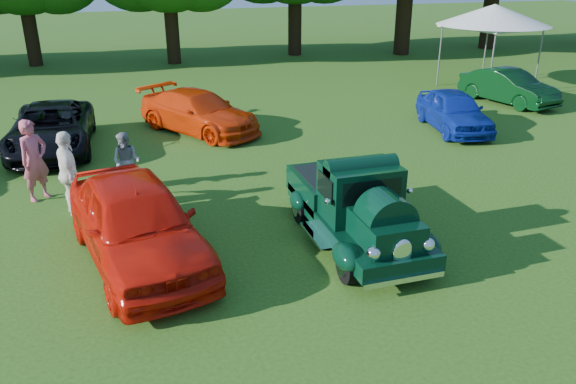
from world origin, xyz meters
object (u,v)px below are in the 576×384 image
object	(u,v)px
hero_pickup	(355,207)
back_car_black	(51,128)
red_convertible	(137,222)
canopy_tent	(494,15)
spectator_grey	(126,161)
back_car_blue	(454,111)
back_car_green	(508,87)
spectator_white	(69,173)
back_car_orange	(199,112)
spectator_pink	(34,160)

from	to	relation	value
hero_pickup	back_car_black	world-z (taller)	hero_pickup
red_convertible	canopy_tent	size ratio (longest dim) A/B	0.83
spectator_grey	canopy_tent	distance (m)	17.92
back_car_blue	back_car_green	bearing A→B (deg)	42.90
spectator_white	canopy_tent	distance (m)	19.53
red_convertible	spectator_grey	xyz separation A→B (m)	(-0.03, 3.86, -0.08)
back_car_blue	back_car_black	bearing A→B (deg)	-176.99
red_convertible	spectator_grey	size ratio (longest dim) A/B	3.26
back_car_black	back_car_blue	world-z (taller)	back_car_black
spectator_grey	back_car_orange	bearing A→B (deg)	86.69
back_car_blue	spectator_pink	distance (m)	13.10
back_car_green	spectator_white	distance (m)	17.42
hero_pickup	back_car_black	bearing A→B (deg)	127.63
red_convertible	spectator_pink	size ratio (longest dim) A/B	2.44
red_convertible	canopy_tent	world-z (taller)	canopy_tent
back_car_orange	spectator_grey	bearing A→B (deg)	-151.90
back_car_orange	back_car_black	bearing A→B (deg)	155.28
back_car_green	back_car_blue	bearing A→B (deg)	-160.34
back_car_black	spectator_pink	world-z (taller)	spectator_pink
back_car_blue	hero_pickup	bearing A→B (deg)	-124.37
red_convertible	spectator_grey	bearing A→B (deg)	78.69
spectator_grey	spectator_white	distance (m)	1.73
hero_pickup	back_car_green	xyz separation A→B (m)	(10.75, 9.21, -0.08)
back_car_blue	spectator_grey	xyz separation A→B (m)	(-10.81, -2.23, 0.07)
red_convertible	back_car_blue	xyz separation A→B (m)	(10.79, 6.09, -0.15)
hero_pickup	back_car_blue	distance (m)	9.21
hero_pickup	red_convertible	xyz separation A→B (m)	(-4.28, 0.44, 0.08)
spectator_grey	spectator_white	world-z (taller)	spectator_white
hero_pickup	canopy_tent	size ratio (longest dim) A/B	0.76
back_car_orange	back_car_green	size ratio (longest dim) A/B	1.15
back_car_orange	canopy_tent	xyz separation A→B (m)	(13.46, 3.11, 2.48)
back_car_blue	back_car_green	world-z (taller)	same
canopy_tent	spectator_white	bearing A→B (deg)	-152.88
spectator_white	red_convertible	bearing A→B (deg)	-164.59
back_car_green	spectator_white	xyz separation A→B (m)	(-16.33, -6.06, 0.30)
back_car_green	canopy_tent	xyz separation A→B (m)	(0.94, 2.79, 2.48)
hero_pickup	back_car_blue	xyz separation A→B (m)	(6.51, 6.53, -0.08)
back_car_orange	hero_pickup	bearing A→B (deg)	-111.71
red_convertible	back_car_black	world-z (taller)	red_convertible
spectator_white	canopy_tent	xyz separation A→B (m)	(17.27, 8.85, 2.18)
back_car_black	canopy_tent	bearing A→B (deg)	13.86
back_car_orange	spectator_grey	size ratio (longest dim) A/B	3.16
back_car_orange	spectator_white	xyz separation A→B (m)	(-3.82, -5.73, 0.30)
hero_pickup	back_car_black	distance (m)	10.39
hero_pickup	back_car_blue	bearing A→B (deg)	45.09
back_car_orange	spectator_pink	world-z (taller)	spectator_pink
back_car_orange	spectator_grey	xyz separation A→B (m)	(-2.54, -4.59, 0.06)
red_convertible	spectator_white	xyz separation A→B (m)	(-1.31, 2.72, 0.15)
back_car_green	spectator_white	size ratio (longest dim) A/B	2.09
back_car_black	spectator_white	world-z (taller)	spectator_white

